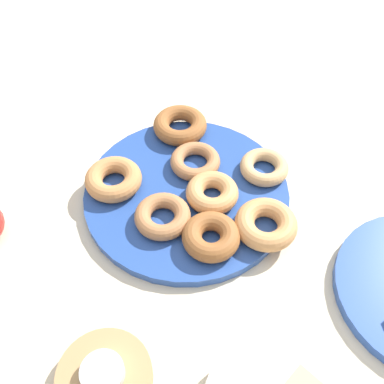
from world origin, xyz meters
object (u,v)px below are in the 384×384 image
at_px(donut_0, 265,168).
at_px(donut_1, 211,237).
at_px(donut_3, 195,161).
at_px(candle_holder, 105,378).
at_px(donut_4, 180,125).
at_px(donut_5, 113,179).
at_px(donut_2, 163,216).
at_px(donut_7, 212,193).
at_px(tealight, 102,373).
at_px(donut_6, 266,224).
at_px(donut_plate, 187,193).

height_order(donut_0, donut_1, donut_1).
relative_size(donut_3, candle_holder, 0.72).
xyz_separation_m(donut_0, donut_4, (0.10, -0.14, 0.00)).
relative_size(donut_5, candle_holder, 0.79).
height_order(donut_0, donut_3, same).
distance_m(donut_2, donut_7, 0.09).
bearing_deg(donut_3, donut_5, 0.52).
distance_m(donut_4, donut_7, 0.16).
bearing_deg(donut_4, donut_2, 66.17).
xyz_separation_m(donut_0, donut_7, (0.10, 0.03, 0.00)).
bearing_deg(donut_2, donut_3, -130.73).
bearing_deg(candle_holder, tealight, 0.00).
bearing_deg(candle_holder, donut_2, -122.26).
relative_size(donut_0, tealight, 1.53).
height_order(donut_1, donut_7, donut_1).
bearing_deg(donut_7, donut_1, 69.93).
bearing_deg(donut_7, donut_6, 124.76).
relative_size(candle_holder, tealight, 2.22).
relative_size(donut_plate, donut_1, 3.89).
bearing_deg(donut_2, donut_0, -166.41).
xyz_separation_m(donut_3, donut_7, (-0.00, 0.07, 0.00)).
bearing_deg(donut_7, donut_5, -27.41).
relative_size(donut_2, donut_3, 1.02).
distance_m(donut_plate, donut_6, 0.14).
bearing_deg(donut_1, donut_4, -95.70).
relative_size(donut_1, donut_5, 0.93).
relative_size(donut_4, donut_7, 1.15).
distance_m(donut_5, candle_holder, 0.30).
xyz_separation_m(donut_2, donut_7, (-0.09, -0.02, 0.00)).
xyz_separation_m(donut_4, tealight, (0.21, 0.38, -0.00)).
xyz_separation_m(donut_0, donut_1, (0.13, 0.10, 0.00)).
bearing_deg(donut_2, donut_plate, -137.26).
relative_size(donut_0, donut_5, 0.88).
bearing_deg(donut_2, candle_holder, 57.74).
height_order(donut_0, donut_2, donut_2).
bearing_deg(donut_6, donut_3, -68.88).
bearing_deg(donut_0, donut_4, -53.04).
relative_size(donut_plate, donut_7, 3.98).
xyz_separation_m(donut_plate, tealight, (0.18, 0.25, 0.02)).
bearing_deg(donut_0, candle_holder, 38.11).
bearing_deg(donut_3, candle_holder, 54.81).
xyz_separation_m(donut_1, donut_7, (-0.03, -0.08, -0.00)).
distance_m(donut_3, donut_5, 0.14).
xyz_separation_m(donut_1, donut_4, (-0.02, -0.24, -0.00)).
bearing_deg(donut_0, donut_3, -25.35).
distance_m(donut_plate, tealight, 0.31).
bearing_deg(candle_holder, donut_1, -142.20).
xyz_separation_m(donut_2, donut_5, (0.06, -0.09, 0.00)).
bearing_deg(donut_4, donut_5, 33.37).
bearing_deg(donut_3, tealight, 54.81).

